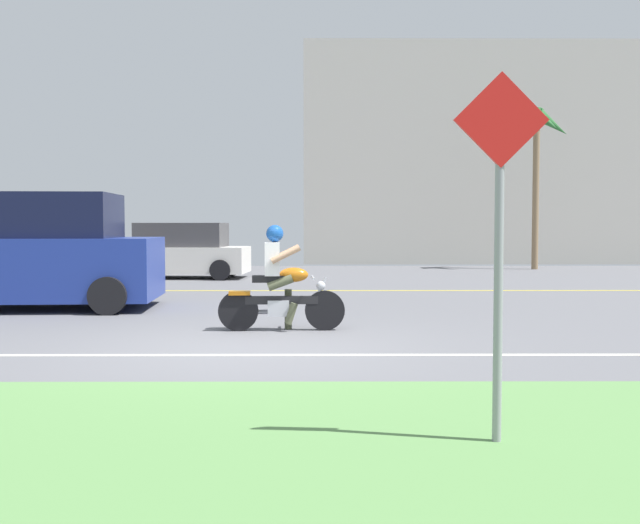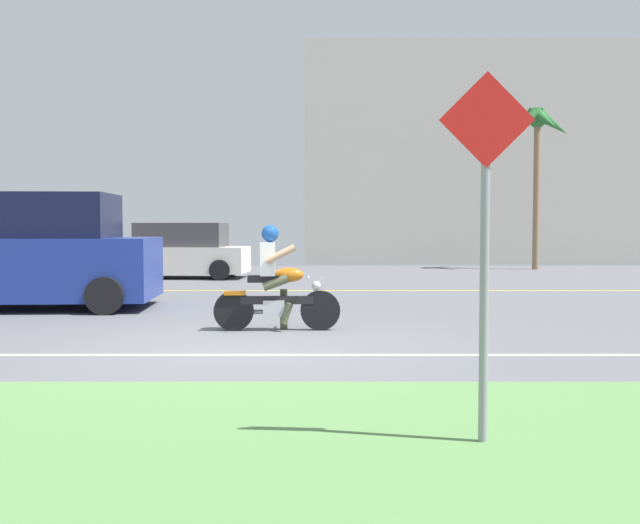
{
  "view_description": "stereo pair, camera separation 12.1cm",
  "coord_description": "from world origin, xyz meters",
  "px_view_note": "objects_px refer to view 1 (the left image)",
  "views": [
    {
      "loc": [
        0.85,
        -8.93,
        1.5
      ],
      "look_at": [
        0.91,
        3.49,
        0.88
      ],
      "focal_mm": 41.56,
      "sensor_mm": 36.0,
      "label": 1
    },
    {
      "loc": [
        0.97,
        -8.93,
        1.5
      ],
      "look_at": [
        0.91,
        3.49,
        0.88
      ],
      "focal_mm": 41.56,
      "sensor_mm": 36.0,
      "label": 2
    }
  ],
  "objects_px": {
    "suv_nearby": "(24,253)",
    "street_sign": "(499,222)",
    "parked_car_1": "(176,252)",
    "motorcyclist_distant": "(67,266)",
    "palm_tree_0": "(536,134)",
    "motorcyclist": "(281,286)"
  },
  "relations": [
    {
      "from": "suv_nearby",
      "to": "palm_tree_0",
      "type": "height_order",
      "value": "palm_tree_0"
    },
    {
      "from": "motorcyclist",
      "to": "suv_nearby",
      "type": "bearing_deg",
      "value": 149.5
    },
    {
      "from": "suv_nearby",
      "to": "street_sign",
      "type": "distance_m",
      "value": 10.56
    },
    {
      "from": "suv_nearby",
      "to": "street_sign",
      "type": "xyz_separation_m",
      "value": [
        6.42,
        -8.37,
        0.52
      ]
    },
    {
      "from": "suv_nearby",
      "to": "parked_car_1",
      "type": "height_order",
      "value": "suv_nearby"
    },
    {
      "from": "suv_nearby",
      "to": "palm_tree_0",
      "type": "xyz_separation_m",
      "value": [
        12.6,
        11.71,
        3.55
      ]
    },
    {
      "from": "motorcyclist",
      "to": "parked_car_1",
      "type": "distance_m",
      "value": 10.96
    },
    {
      "from": "motorcyclist",
      "to": "palm_tree_0",
      "type": "relative_size",
      "value": 0.33
    },
    {
      "from": "suv_nearby",
      "to": "motorcyclist_distant",
      "type": "height_order",
      "value": "suv_nearby"
    },
    {
      "from": "parked_car_1",
      "to": "palm_tree_0",
      "type": "height_order",
      "value": "palm_tree_0"
    },
    {
      "from": "parked_car_1",
      "to": "street_sign",
      "type": "distance_m",
      "value": 16.83
    },
    {
      "from": "palm_tree_0",
      "to": "motorcyclist_distant",
      "type": "xyz_separation_m",
      "value": [
        -13.01,
        -8.25,
        -3.98
      ]
    },
    {
      "from": "suv_nearby",
      "to": "parked_car_1",
      "type": "bearing_deg",
      "value": 80.58
    },
    {
      "from": "palm_tree_0",
      "to": "suv_nearby",
      "type": "bearing_deg",
      "value": -137.1
    },
    {
      "from": "palm_tree_0",
      "to": "motorcyclist",
      "type": "bearing_deg",
      "value": -118.57
    },
    {
      "from": "motorcyclist",
      "to": "motorcyclist_distant",
      "type": "bearing_deg",
      "value": 129.37
    },
    {
      "from": "motorcyclist",
      "to": "parked_car_1",
      "type": "bearing_deg",
      "value": 108.32
    },
    {
      "from": "suv_nearby",
      "to": "palm_tree_0",
      "type": "distance_m",
      "value": 17.56
    },
    {
      "from": "motorcyclist_distant",
      "to": "street_sign",
      "type": "distance_m",
      "value": 13.7
    },
    {
      "from": "suv_nearby",
      "to": "parked_car_1",
      "type": "relative_size",
      "value": 1.14
    },
    {
      "from": "parked_car_1",
      "to": "palm_tree_0",
      "type": "distance_m",
      "value": 12.64
    },
    {
      "from": "parked_car_1",
      "to": "motorcyclist_distant",
      "type": "xyz_separation_m",
      "value": [
        -1.67,
        -4.17,
        -0.15
      ]
    }
  ]
}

